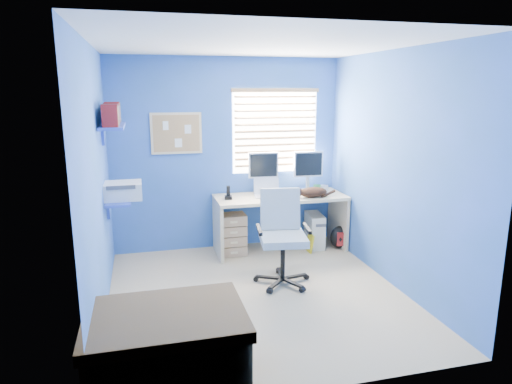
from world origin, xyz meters
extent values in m
cube|color=tan|center=(0.00, 0.00, 0.00)|extent=(3.00, 3.20, 0.00)
cube|color=white|center=(0.00, 0.00, 2.50)|extent=(3.00, 3.20, 0.00)
cube|color=#3063A1|center=(0.00, 1.60, 1.25)|extent=(3.00, 0.01, 2.50)
cube|color=#3063A1|center=(0.00, -1.60, 1.25)|extent=(3.00, 0.01, 2.50)
cube|color=#3063A1|center=(-1.50, 0.00, 1.25)|extent=(0.01, 3.20, 2.50)
cube|color=#3063A1|center=(1.50, 0.00, 1.25)|extent=(0.01, 3.20, 2.50)
cube|color=#C8B785|center=(0.63, 1.26, 0.37)|extent=(1.70, 0.65, 0.74)
cube|color=silver|center=(0.46, 1.26, 0.85)|extent=(0.37, 0.31, 0.22)
cube|color=silver|center=(0.47, 1.52, 1.01)|extent=(0.41, 0.15, 0.54)
cube|color=silver|center=(1.08, 1.45, 1.01)|extent=(0.41, 0.14, 0.54)
cube|color=black|center=(-0.06, 1.25, 0.82)|extent=(0.10, 0.12, 0.17)
imported|color=#2E8A4B|center=(1.17, 1.33, 0.79)|extent=(0.10, 0.09, 0.10)
cylinder|color=silver|center=(1.30, 1.41, 0.78)|extent=(0.13, 0.13, 0.07)
ellipsoid|color=black|center=(1.01, 1.07, 0.81)|extent=(0.37, 0.20, 0.13)
cube|color=beige|center=(1.13, 1.29, 0.23)|extent=(0.24, 0.46, 0.45)
cube|color=tan|center=(-0.02, 1.25, 0.27)|extent=(0.35, 0.28, 0.54)
cube|color=yellow|center=(0.99, 1.09, 0.12)|extent=(0.03, 0.17, 0.24)
ellipsoid|color=black|center=(1.43, 1.12, 0.15)|extent=(0.29, 0.24, 0.31)
cube|color=brown|center=(-0.99, -1.20, 0.26)|extent=(1.10, 0.78, 0.53)
cylinder|color=black|center=(0.34, 0.21, 0.03)|extent=(0.68, 0.68, 0.06)
cylinder|color=black|center=(0.34, 0.21, 0.27)|extent=(0.06, 0.06, 0.42)
cube|color=#ACBEC7|center=(0.34, 0.21, 0.52)|extent=(0.55, 0.55, 0.08)
cube|color=#ACBEC7|center=(0.37, 0.44, 0.79)|extent=(0.45, 0.13, 0.46)
cube|color=white|center=(0.65, 1.59, 1.55)|extent=(1.15, 0.01, 1.10)
cube|color=#B57846|center=(0.65, 1.56, 1.55)|extent=(1.10, 0.03, 1.00)
cube|color=#C8B785|center=(-0.65, 1.58, 1.55)|extent=(0.64, 0.02, 0.52)
cube|color=tan|center=(-0.65, 1.57, 1.55)|extent=(0.58, 0.01, 0.46)
cube|color=blue|center=(-1.36, 0.75, 0.92)|extent=(0.26, 0.55, 0.03)
cube|color=silver|center=(-1.32, 0.75, 1.02)|extent=(0.42, 0.34, 0.18)
cube|color=blue|center=(-1.37, 0.75, 1.72)|extent=(0.24, 0.90, 0.03)
cube|color=navy|center=(-1.38, 0.75, 1.84)|extent=(0.15, 0.80, 0.22)
camera|label=1|loc=(-1.10, -4.26, 2.10)|focal=32.00mm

